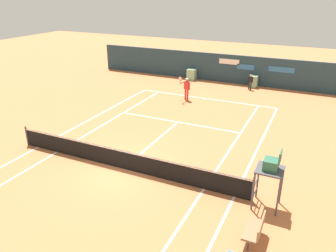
% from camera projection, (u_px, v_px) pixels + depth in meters
% --- Properties ---
extents(ground_plane, '(80.00, 80.00, 0.01)m').
position_uv_depth(ground_plane, '(130.00, 163.00, 15.96)').
color(ground_plane, '#C67042').
extents(tennis_net, '(12.10, 0.10, 1.07)m').
position_uv_depth(tennis_net, '(123.00, 159.00, 15.28)').
color(tennis_net, '#4C4C51').
rests_on(tennis_net, ground_plane).
extents(sponsor_back_wall, '(25.00, 1.02, 2.47)m').
position_uv_depth(sponsor_back_wall, '(226.00, 69.00, 29.19)').
color(sponsor_back_wall, '#233D4C').
rests_on(sponsor_back_wall, ground_plane).
extents(umpire_chair, '(1.00, 1.00, 2.44)m').
position_uv_depth(umpire_chair, '(271.00, 169.00, 12.20)').
color(umpire_chair, '#47474C').
rests_on(umpire_chair, ground_plane).
extents(player_bench, '(0.54, 1.23, 0.88)m').
position_uv_depth(player_bench, '(256.00, 228.00, 10.88)').
color(player_bench, '#38383D').
rests_on(player_bench, ground_plane).
extents(player_on_baseline, '(0.74, 0.69, 1.88)m').
position_uv_depth(player_on_baseline, '(186.00, 87.00, 24.55)').
color(player_on_baseline, red).
rests_on(player_on_baseline, ground_plane).
extents(ball_kid_right_post, '(0.43, 0.18, 1.28)m').
position_uv_depth(ball_kid_right_post, '(250.00, 81.00, 27.15)').
color(ball_kid_right_post, black).
rests_on(ball_kid_right_post, ground_plane).
extents(tennis_ball_by_sideline, '(0.07, 0.07, 0.07)m').
position_uv_depth(tennis_ball_by_sideline, '(184.00, 125.00, 20.36)').
color(tennis_ball_by_sideline, '#CCE033').
rests_on(tennis_ball_by_sideline, ground_plane).
extents(tennis_ball_near_service_line, '(0.07, 0.07, 0.07)m').
position_uv_depth(tennis_ball_near_service_line, '(180.00, 100.00, 24.74)').
color(tennis_ball_near_service_line, '#CCE033').
rests_on(tennis_ball_near_service_line, ground_plane).
extents(tennis_ball_mid_court, '(0.07, 0.07, 0.07)m').
position_uv_depth(tennis_ball_mid_court, '(243.00, 125.00, 20.23)').
color(tennis_ball_mid_court, '#CCE033').
rests_on(tennis_ball_mid_court, ground_plane).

